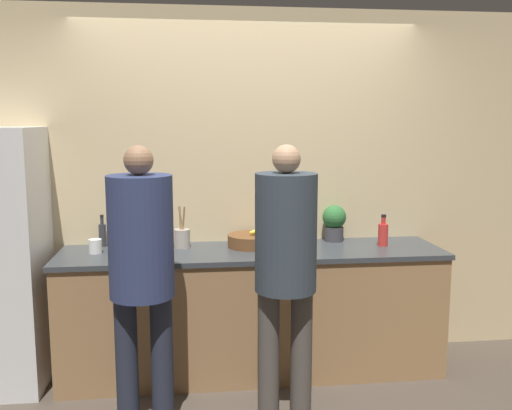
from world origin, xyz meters
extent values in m
plane|color=#4C4238|center=(0.00, 0.00, 0.00)|extent=(14.00, 14.00, 0.00)
cube|color=#D6BC8C|center=(0.00, 0.71, 1.30)|extent=(5.20, 0.06, 2.60)
cube|color=#9E754C|center=(0.00, 0.38, 0.43)|extent=(2.65, 0.66, 0.86)
cube|color=#383D42|center=(0.00, 0.38, 0.87)|extent=(2.68, 0.69, 0.03)
cylinder|color=#232838|center=(-0.81, -0.32, 0.40)|extent=(0.13, 0.13, 0.79)
cylinder|color=#232838|center=(-0.61, -0.32, 0.40)|extent=(0.13, 0.13, 0.79)
cylinder|color=navy|center=(-0.71, -0.32, 1.14)|extent=(0.37, 0.37, 0.70)
sphere|color=#936B4C|center=(-0.71, -0.32, 1.57)|extent=(0.17, 0.17, 0.17)
cylinder|color=#4C4742|center=(0.02, -0.30, 0.40)|extent=(0.13, 0.13, 0.79)
cylinder|color=#4C4742|center=(0.22, -0.30, 0.40)|extent=(0.13, 0.13, 0.79)
cylinder|color=#333D47|center=(0.12, -0.30, 1.14)|extent=(0.36, 0.36, 0.70)
sphere|color=tan|center=(0.12, -0.30, 1.57)|extent=(0.17, 0.17, 0.17)
cylinder|color=brown|center=(0.01, 0.47, 0.94)|extent=(0.34, 0.34, 0.09)
ellipsoid|color=yellow|center=(0.05, 0.47, 1.00)|extent=(0.15, 0.12, 0.04)
cylinder|color=#ADA393|center=(-0.49, 0.50, 0.96)|extent=(0.11, 0.11, 0.13)
cylinder|color=#99754C|center=(-0.50, 0.50, 1.07)|extent=(0.01, 0.05, 0.24)
cylinder|color=#99754C|center=(-0.48, 0.50, 1.07)|extent=(0.03, 0.05, 0.24)
cylinder|color=#99754C|center=(-0.49, 0.49, 1.07)|extent=(0.05, 0.01, 0.24)
cylinder|color=red|center=(0.95, 0.38, 0.97)|extent=(0.07, 0.07, 0.16)
cylinder|color=red|center=(0.95, 0.38, 1.08)|extent=(0.03, 0.03, 0.05)
cylinder|color=black|center=(0.95, 0.38, 1.11)|extent=(0.04, 0.04, 0.02)
cylinder|color=#333338|center=(-1.06, 0.61, 0.97)|extent=(0.05, 0.05, 0.16)
cylinder|color=#333338|center=(-1.06, 0.61, 1.08)|extent=(0.02, 0.02, 0.05)
cylinder|color=black|center=(-1.06, 0.61, 1.11)|extent=(0.03, 0.03, 0.02)
cylinder|color=#A33D33|center=(-0.70, 0.57, 0.94)|extent=(0.09, 0.09, 0.09)
cylinder|color=white|center=(-1.08, 0.39, 0.94)|extent=(0.09, 0.09, 0.10)
cylinder|color=#3D3D42|center=(0.65, 0.59, 0.94)|extent=(0.14, 0.14, 0.11)
sphere|color=#2D6B33|center=(0.65, 0.59, 1.07)|extent=(0.18, 0.18, 0.18)
camera|label=1|loc=(-0.45, -3.52, 1.79)|focal=40.00mm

